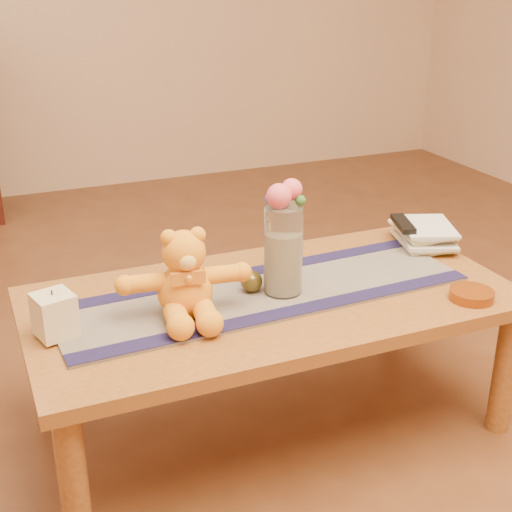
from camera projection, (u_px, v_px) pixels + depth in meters
name	position (u px, v px, depth m)	size (l,w,h in m)	color
floor	(271.00, 424.00, 2.23)	(5.50, 5.50, 0.00)	#522B17
coffee_table_top	(272.00, 301.00, 2.07)	(1.40, 0.70, 0.04)	brown
table_leg_fl	(74.00, 484.00, 1.68)	(0.07, 0.07, 0.41)	brown
table_leg_fr	(505.00, 371.00, 2.14)	(0.07, 0.07, 0.41)	brown
table_leg_bl	(41.00, 365.00, 2.17)	(0.07, 0.07, 0.41)	brown
table_leg_br	(397.00, 294.00, 2.63)	(0.07, 0.07, 0.41)	brown
persian_runner	(264.00, 293.00, 2.06)	(1.20, 0.35, 0.01)	#1B1740
runner_border_near	(288.00, 312.00, 1.94)	(1.20, 0.06, 0.00)	#18133B
runner_border_far	(244.00, 273.00, 2.18)	(1.20, 0.06, 0.00)	#18133B
teddy_bear	(184.00, 274.00, 1.89)	(0.34, 0.28, 0.23)	orange
pillar_candle	(55.00, 315.00, 1.80)	(0.09, 0.09, 0.11)	beige
candle_wick	(52.00, 293.00, 1.78)	(0.00, 0.00, 0.01)	black
glass_vase	(283.00, 250.00, 2.01)	(0.11, 0.11, 0.26)	silver
potpourri_fill	(283.00, 263.00, 2.03)	(0.09, 0.09, 0.18)	beige
rose_left	(279.00, 196.00, 1.93)	(0.07, 0.07, 0.07)	#EE5469
rose_right	(292.00, 189.00, 1.96)	(0.06, 0.06, 0.06)	#EE5469
blue_flower_back	(282.00, 193.00, 1.98)	(0.04, 0.04, 0.04)	#5059AD
blue_flower_side	(271.00, 199.00, 1.96)	(0.04, 0.04, 0.04)	#5059AD
leaf_sprig	(300.00, 200.00, 1.95)	(0.03, 0.03, 0.03)	#33662D
bronze_ball	(251.00, 281.00, 2.05)	(0.06, 0.06, 0.06)	#4F441A
book_bottom	(401.00, 243.00, 2.40)	(0.17, 0.22, 0.02)	beige
book_lower	(403.00, 239.00, 2.39)	(0.16, 0.22, 0.02)	beige
book_upper	(399.00, 233.00, 2.39)	(0.17, 0.22, 0.02)	beige
book_top	(403.00, 228.00, 2.38)	(0.16, 0.22, 0.02)	beige
tv_remote	(403.00, 224.00, 2.37)	(0.04, 0.16, 0.02)	black
amber_dish	(472.00, 295.00, 2.03)	(0.13, 0.13, 0.03)	#BF5914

